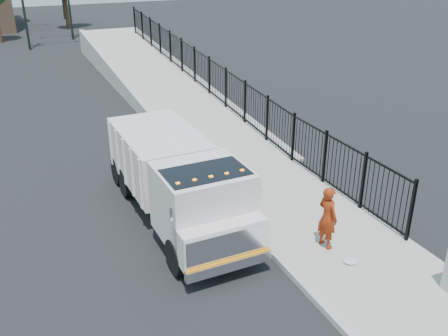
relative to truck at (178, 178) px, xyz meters
name	(u,v)px	position (x,y,z in m)	size (l,w,h in m)	color
ground	(257,236)	(1.67, -1.81, -1.37)	(120.00, 120.00, 0.00)	black
sidewalk	(358,256)	(3.59, -3.81, -1.31)	(3.55, 12.00, 0.12)	#9E998E
curb	(294,273)	(1.67, -3.81, -1.29)	(0.30, 12.00, 0.16)	#ADAAA3
ramp	(159,89)	(3.79, 14.19, -1.37)	(3.95, 24.00, 1.70)	#9E998E
iron_fence	(209,88)	(5.22, 10.19, -0.47)	(0.10, 28.00, 1.80)	black
truck	(178,178)	(0.00, 0.00, 0.00)	(2.49, 7.18, 2.44)	black
worker	(327,217)	(3.03, -3.12, -0.38)	(0.64, 0.42, 1.74)	maroon
debris	(350,261)	(3.18, -4.02, -1.21)	(0.35, 0.35, 0.09)	silver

